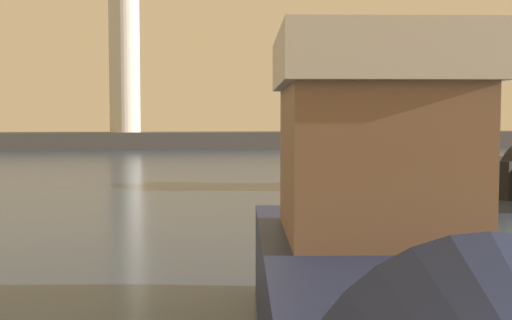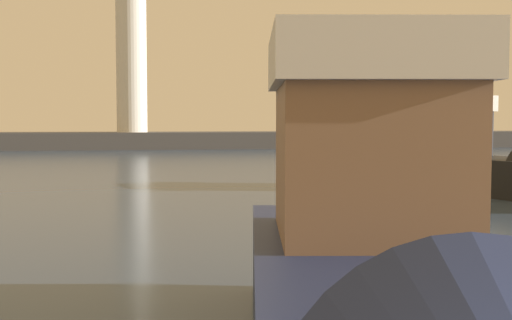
# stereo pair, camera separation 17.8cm
# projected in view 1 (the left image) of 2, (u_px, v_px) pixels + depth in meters

# --- Properties ---
(ground_plane) EXTENTS (220.00, 220.00, 0.00)m
(ground_plane) POSITION_uv_depth(u_px,v_px,m) (183.00, 174.00, 33.09)
(ground_plane) COLOR #2D3D51
(breakwater) EXTENTS (91.84, 6.67, 1.70)m
(breakwater) POSITION_uv_depth(u_px,v_px,m) (163.00, 140.00, 64.88)
(breakwater) COLOR #423F3D
(breakwater) RESTS_ON ground_plane
(lighthouse) EXTENTS (3.07, 3.07, 17.01)m
(lighthouse) POSITION_uv_depth(u_px,v_px,m) (124.00, 53.00, 63.67)
(lighthouse) COLOR silver
(lighthouse) RESTS_ON breakwater
(motorboat_3) EXTENTS (5.34, 9.39, 4.33)m
(motorboat_3) POSITION_uv_depth(u_px,v_px,m) (479.00, 162.00, 24.79)
(motorboat_3) COLOR black
(motorboat_3) RESTS_ON ground_plane
(motorboat_4) EXTENTS (4.02, 9.10, 4.36)m
(motorboat_4) POSITION_uv_depth(u_px,v_px,m) (411.00, 294.00, 5.87)
(motorboat_4) COLOR #1E284C
(motorboat_4) RESTS_ON ground_plane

